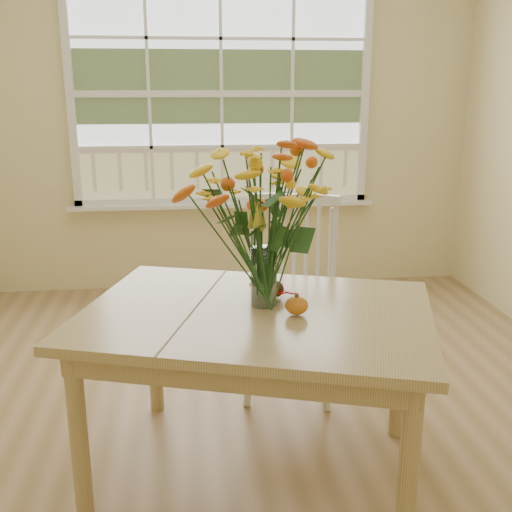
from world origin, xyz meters
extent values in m
cube|color=olive|center=(0.00, 0.00, -0.01)|extent=(4.00, 4.50, 0.01)
cube|color=beige|center=(0.00, 2.25, 1.35)|extent=(4.00, 0.02, 2.70)
cube|color=silver|center=(0.00, 2.23, 1.55)|extent=(2.20, 0.00, 1.60)
cube|color=white|center=(0.00, 2.18, 0.69)|extent=(2.42, 0.12, 0.03)
cube|color=tan|center=(-0.02, -0.30, 0.72)|extent=(1.61, 1.36, 0.04)
cube|color=tan|center=(-0.02, -0.30, 0.65)|extent=(1.46, 1.21, 0.10)
cylinder|color=tan|center=(-0.72, -0.50, 0.35)|extent=(0.07, 0.07, 0.70)
cylinder|color=tan|center=(-0.47, 0.27, 0.35)|extent=(0.07, 0.07, 0.70)
cylinder|color=tan|center=(0.43, -0.87, 0.35)|extent=(0.07, 0.07, 0.70)
cylinder|color=tan|center=(0.67, -0.10, 0.35)|extent=(0.07, 0.07, 0.70)
cube|color=white|center=(0.24, 0.39, 0.49)|extent=(0.58, 0.56, 0.05)
cube|color=white|center=(0.28, 0.56, 0.76)|extent=(0.47, 0.16, 0.54)
cylinder|color=white|center=(0.01, 0.27, 0.23)|extent=(0.04, 0.04, 0.47)
cylinder|color=white|center=(0.10, 0.60, 0.23)|extent=(0.04, 0.04, 0.47)
cylinder|color=white|center=(0.37, 0.17, 0.23)|extent=(0.04, 0.04, 0.47)
cylinder|color=white|center=(0.46, 0.50, 0.23)|extent=(0.04, 0.04, 0.47)
cylinder|color=white|center=(0.01, -0.24, 0.86)|extent=(0.11, 0.11, 0.24)
ellipsoid|color=#CC6818|center=(0.13, -0.37, 0.77)|extent=(0.09, 0.09, 0.07)
cylinder|color=#CCB78C|center=(0.02, -0.16, 0.74)|extent=(0.06, 0.06, 0.01)
ellipsoid|color=brown|center=(0.02, -0.16, 0.78)|extent=(0.09, 0.07, 0.06)
ellipsoid|color=#38160F|center=(0.07, -0.17, 0.78)|extent=(0.08, 0.08, 0.07)
camera|label=1|loc=(-0.29, -2.53, 1.60)|focal=42.00mm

